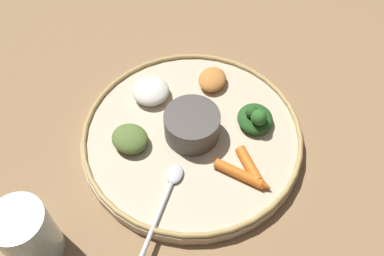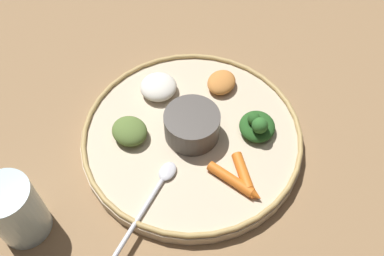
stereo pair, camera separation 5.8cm
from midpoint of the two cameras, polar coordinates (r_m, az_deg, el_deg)
ground_plane at (r=0.69m, az=-2.40°, el=-1.88°), size 2.40×2.40×0.00m
platter at (r=0.68m, az=-2.43°, el=-1.39°), size 0.35×0.35×0.02m
platter_rim at (r=0.67m, az=-2.47°, el=-0.75°), size 0.35×0.35×0.01m
center_bowl at (r=0.65m, az=-2.53°, el=0.34°), size 0.09×0.09×0.05m
spoon at (r=0.61m, az=-6.49°, el=-9.80°), size 0.06×0.18×0.01m
greens_pile at (r=0.67m, az=6.18°, el=1.23°), size 0.06×0.06×0.04m
carrot_near_spoon at (r=0.62m, az=4.21°, el=-6.57°), size 0.09×0.05×0.02m
carrot_outer at (r=0.63m, az=5.39°, el=-5.60°), size 0.05×0.07×0.02m
mound_rice_white at (r=0.71m, az=-7.93°, el=4.88°), size 0.07×0.08×0.03m
mound_squash at (r=0.73m, az=0.51°, el=6.49°), size 0.06×0.07×0.02m
mound_collards at (r=0.66m, az=-10.91°, el=-1.58°), size 0.08×0.08×0.03m
drinking_glass at (r=0.61m, az=-23.78°, el=-13.55°), size 0.07×0.07×0.10m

